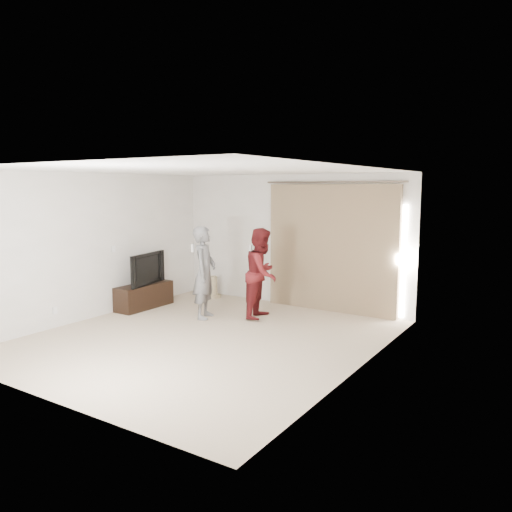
# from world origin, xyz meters

# --- Properties ---
(floor) EXTENTS (5.50, 5.50, 0.00)m
(floor) POSITION_xyz_m (0.00, 0.00, 0.00)
(floor) COLOR #BEA68E
(floor) RESTS_ON ground
(wall_back) EXTENTS (5.00, 0.04, 2.60)m
(wall_back) POSITION_xyz_m (0.00, 2.75, 1.30)
(wall_back) COLOR white
(wall_back) RESTS_ON ground
(wall_left) EXTENTS (0.04, 5.50, 2.60)m
(wall_left) POSITION_xyz_m (-2.50, -0.00, 1.30)
(wall_left) COLOR white
(wall_left) RESTS_ON ground
(ceiling) EXTENTS (5.00, 5.50, 0.01)m
(ceiling) POSITION_xyz_m (0.00, 0.00, 2.60)
(ceiling) COLOR white
(ceiling) RESTS_ON wall_back
(curtain) EXTENTS (2.80, 0.11, 2.46)m
(curtain) POSITION_xyz_m (0.91, 2.68, 1.20)
(curtain) COLOR #907D58
(curtain) RESTS_ON ground
(tv_console) EXTENTS (0.42, 1.22, 0.47)m
(tv_console) POSITION_xyz_m (-2.27, 0.93, 0.23)
(tv_console) COLOR black
(tv_console) RESTS_ON ground
(tv) EXTENTS (0.34, 1.08, 0.62)m
(tv) POSITION_xyz_m (-2.27, 0.93, 0.78)
(tv) COLOR black
(tv) RESTS_ON tv_console
(scratching_post) EXTENTS (0.34, 0.34, 0.46)m
(scratching_post) POSITION_xyz_m (-1.70, 2.39, 0.19)
(scratching_post) COLOR tan
(scratching_post) RESTS_ON ground
(person_man) EXTENTS (0.59, 0.71, 1.66)m
(person_man) POSITION_xyz_m (-0.79, 0.98, 0.83)
(person_man) COLOR slate
(person_man) RESTS_ON ground
(person_woman) EXTENTS (0.75, 0.89, 1.63)m
(person_woman) POSITION_xyz_m (0.06, 1.56, 0.81)
(person_woman) COLOR #5B1518
(person_woman) RESTS_ON ground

